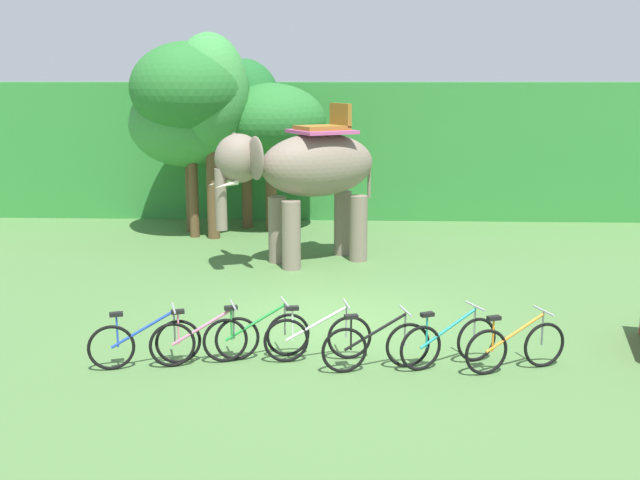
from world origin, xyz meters
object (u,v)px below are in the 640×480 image
Objects in this scene: tree_far_left at (190,89)px; bike_white at (318,337)px; bike_green at (257,336)px; bike_blue at (145,343)px; bike_orange at (515,347)px; tree_right at (245,110)px; bike_black at (376,346)px; tree_left at (270,122)px; bike_teal at (449,342)px; bike_pink at (205,340)px; elephant at (305,172)px; tree_center at (210,94)px; tree_center_right at (188,123)px.

bike_white is (3.89, -9.32, -3.69)m from tree_far_left.
bike_blue is at bearing -166.64° from bike_green.
tree_right is at bearing 116.90° from bike_orange.
bike_orange is (5.60, -11.03, -3.08)m from tree_right.
bike_black is 2.10m from bike_orange.
bike_green and bike_orange have the same top height.
tree_left is 11.46m from bike_teal.
elephant is at bearing 80.16° from bike_pink.
bike_green is (2.93, -9.30, -3.69)m from tree_far_left.
bike_green is at bearing -93.32° from elephant.
tree_far_left is 3.26× the size of bike_pink.
tree_left reaches higher than bike_green.
elephant is 6.65m from bike_green.
bike_orange is (3.59, -6.70, -1.82)m from elephant.
tree_far_left is 1.09× the size of tree_right.
tree_right is 2.96× the size of bike_black.
elephant is 2.59× the size of bike_teal.
bike_teal is at bearing -3.00° from bike_green.
tree_far_left is at bearing 116.35° from bike_black.
bike_orange is (6.89, -9.62, -3.69)m from tree_far_left.
bike_pink is at bearing -173.23° from bike_white.
tree_right reaches higher than bike_white.
tree_center is at bearing -142.95° from tree_left.
elephant is at bearing -65.13° from tree_right.
bike_white is at bearing 176.19° from bike_teal.
bike_white is 1.02× the size of bike_black.
bike_pink is at bearing -89.49° from tree_left.
tree_center_right is 2.65× the size of bike_green.
tree_far_left is 10.45m from bike_blue.
tree_center is (0.57, -0.15, -0.12)m from tree_far_left.
bike_pink is at bearing 10.69° from bike_blue.
tree_right is (0.72, 1.57, -0.49)m from tree_center.
bike_green is at bearing -81.31° from tree_right.
bike_green is (0.78, 0.23, 0.00)m from bike_pink.
tree_far_left is 3.16× the size of bike_white.
bike_black is at bearing -178.37° from bike_orange.
bike_black is at bearing -77.56° from elephant.
tree_center is 11.31m from bike_teal.
tree_far_left is 11.41m from bike_black.
bike_black is (1.86, -0.38, 0.00)m from bike_green.
elephant is 2.41× the size of bike_white.
elephant reaches higher than bike_black.
bike_orange is at bearing -61.83° from elephant.
tree_right reaches higher than bike_teal.
bike_white is at bearing 158.57° from bike_black.
tree_center_right is at bearing 107.59° from bike_green.
bike_pink is (0.89, 0.17, 0.00)m from bike_blue.
bike_black is at bearing -168.90° from bike_teal.
bike_pink is at bearing -178.90° from bike_teal.
tree_center_right is at bearing 112.40° from bike_white.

